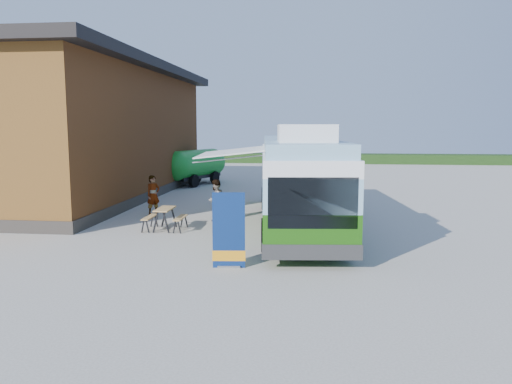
# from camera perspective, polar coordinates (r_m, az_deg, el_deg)

# --- Properties ---
(ground) EXTENTS (100.00, 100.00, 0.00)m
(ground) POSITION_cam_1_polar(r_m,az_deg,el_deg) (17.83, -1.16, -5.43)
(ground) COLOR #BCB7AD
(ground) RESTS_ON ground
(barn) EXTENTS (9.60, 21.20, 7.50)m
(barn) POSITION_cam_1_polar(r_m,az_deg,el_deg) (30.11, -18.76, 6.36)
(barn) COLOR brown
(barn) RESTS_ON ground
(hedge) EXTENTS (40.00, 3.00, 1.00)m
(hedge) POSITION_cam_1_polar(r_m,az_deg,el_deg) (55.60, 12.51, 3.74)
(hedge) COLOR #264419
(hedge) RESTS_ON ground
(bus) EXTENTS (4.14, 13.39, 4.05)m
(bus) POSITION_cam_1_polar(r_m,az_deg,el_deg) (20.05, 4.68, 1.60)
(bus) COLOR #225E0F
(bus) RESTS_ON ground
(awning) EXTENTS (3.31, 4.84, 0.54)m
(awning) POSITION_cam_1_polar(r_m,az_deg,el_deg) (20.21, -1.97, 4.55)
(awning) COLOR white
(awning) RESTS_ON ground
(banner) EXTENTS (0.94, 0.25, 2.16)m
(banner) POSITION_cam_1_polar(r_m,az_deg,el_deg) (14.15, -3.13, -5.18)
(banner) COLOR navy
(banner) RESTS_ON ground
(picnic_table) EXTENTS (1.52, 1.36, 0.86)m
(picnic_table) POSITION_cam_1_polar(r_m,az_deg,el_deg) (19.58, -10.37, -2.46)
(picnic_table) COLOR tan
(picnic_table) RESTS_ON ground
(person_a) EXTENTS (0.75, 0.78, 1.80)m
(person_a) POSITION_cam_1_polar(r_m,az_deg,el_deg) (23.06, -11.66, -0.35)
(person_a) COLOR #999999
(person_a) RESTS_ON ground
(person_b) EXTENTS (0.95, 1.05, 1.77)m
(person_b) POSITION_cam_1_polar(r_m,az_deg,el_deg) (21.20, -4.64, -0.94)
(person_b) COLOR #999999
(person_b) RESTS_ON ground
(slurry_tanker) EXTENTS (3.42, 6.18, 2.40)m
(slurry_tanker) POSITION_cam_1_polar(r_m,az_deg,el_deg) (34.32, -6.96, 3.11)
(slurry_tanker) COLOR #1A9129
(slurry_tanker) RESTS_ON ground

